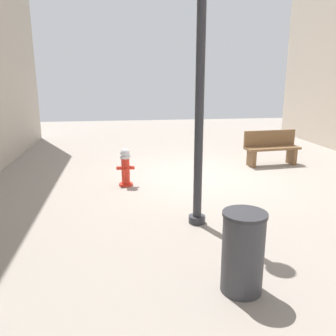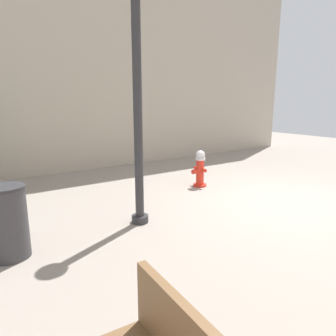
% 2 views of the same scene
% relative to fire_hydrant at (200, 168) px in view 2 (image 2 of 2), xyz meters
% --- Properties ---
extents(ground_plane, '(23.40, 23.40, 0.00)m').
position_rel_fire_hydrant_xyz_m(ground_plane, '(-1.90, -0.57, -0.43)').
color(ground_plane, gray).
extents(building_facade_right, '(0.70, 18.00, 8.29)m').
position_rel_fire_hydrant_xyz_m(building_facade_right, '(3.56, 2.13, 3.72)').
color(building_facade_right, '#B2A899').
rests_on(building_facade_right, ground_plane).
extents(fire_hydrant, '(0.41, 0.38, 0.86)m').
position_rel_fire_hydrant_xyz_m(fire_hydrant, '(0.00, 0.00, 0.00)').
color(fire_hydrant, red).
rests_on(fire_hydrant, ground_plane).
extents(street_lamp, '(0.36, 0.36, 3.88)m').
position_rel_fire_hydrant_xyz_m(street_lamp, '(-1.13, 2.25, 1.98)').
color(street_lamp, '#2D2D33').
rests_on(street_lamp, ground_plane).
extents(trash_bin, '(0.50, 0.50, 0.95)m').
position_rel_fire_hydrant_xyz_m(trash_bin, '(-1.21, 4.20, 0.05)').
color(trash_bin, '#38383D').
rests_on(trash_bin, ground_plane).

